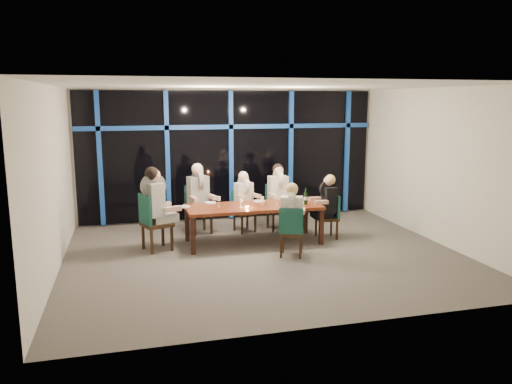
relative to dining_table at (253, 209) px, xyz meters
The scene contains 29 objects.
room 1.56m from the dining_table, 90.00° to the right, with size 7.04×7.00×3.02m.
window_wall 2.30m from the dining_table, 89.70° to the left, with size 6.86×0.43×2.94m.
dining_table is the anchor object (origin of this frame).
chair_far_left 1.43m from the dining_table, 131.35° to the left, with size 0.57×0.57×1.01m.
chair_far_mid 0.98m from the dining_table, 89.31° to the left, with size 0.51×0.51×0.88m.
chair_far_right 1.21m from the dining_table, 50.49° to the left, with size 0.47×0.47×0.97m.
chair_end_left 1.94m from the dining_table, behind, with size 0.64×0.64×1.07m.
chair_end_right 1.60m from the dining_table, ahead, with size 0.43×0.43×0.89m.
chair_near_mid 1.14m from the dining_table, 67.82° to the right, with size 0.55×0.55×0.91m.
diner_far_left 1.38m from the dining_table, 132.97° to the left, with size 0.58×0.68×0.98m.
diner_far_mid 0.90m from the dining_table, 87.80° to the left, with size 0.52×0.60×0.86m.
diner_far_right 1.17m from the dining_table, 47.70° to the left, with size 0.50×0.62×0.95m.
diner_end_left 1.88m from the dining_table, behind, with size 0.73×0.65×1.04m.
diner_end_right 1.53m from the dining_table, ahead, with size 0.56×0.45×0.86m.
diner_near_mid 1.09m from the dining_table, 64.88° to the right, with size 0.57×0.63×0.89m.
plate_far_left 0.89m from the dining_table, 150.38° to the left, with size 0.24×0.24×0.01m, color white.
plate_far_mid 0.41m from the dining_table, 59.77° to the left, with size 0.24×0.24×0.01m, color white.
plate_far_right 0.85m from the dining_table, 19.58° to the left, with size 0.24×0.24×0.01m, color white.
plate_end_left 1.30m from the dining_table, behind, with size 0.24×0.24×0.01m, color white.
plate_end_right 0.96m from the dining_table, ahead, with size 0.24×0.24×0.01m, color white.
plate_near_mid 0.82m from the dining_table, 33.78° to the right, with size 0.24×0.24×0.01m, color white.
wine_bottle 1.05m from the dining_table, ahead, with size 0.08×0.08×0.33m.
water_pitcher 0.79m from the dining_table, ahead, with size 0.11×0.10×0.18m.
tea_light 0.25m from the dining_table, 134.24° to the right, with size 0.05×0.05×0.03m, color #FF9C4C.
wine_glass_a 0.36m from the dining_table, 158.02° to the right, with size 0.07×0.07×0.18m.
wine_glass_b 0.26m from the dining_table, ahead, with size 0.06×0.06×0.16m.
wine_glass_c 0.50m from the dining_table, ahead, with size 0.07×0.07×0.17m.
wine_glass_d 0.70m from the dining_table, behind, with size 0.08×0.08×0.20m.
wine_glass_e 0.94m from the dining_table, 12.68° to the left, with size 0.07×0.07×0.19m.
Camera 1 is at (-2.33, -8.35, 2.76)m, focal length 35.00 mm.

